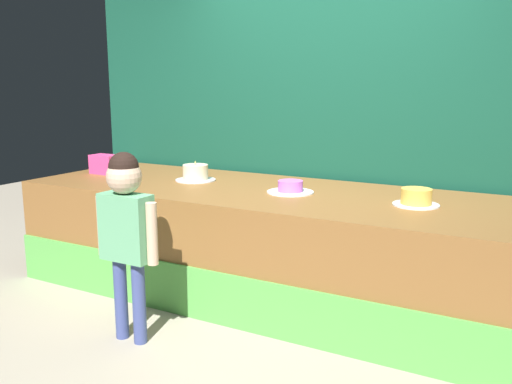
# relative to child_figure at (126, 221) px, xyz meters

# --- Properties ---
(ground_plane) EXTENTS (12.00, 12.00, 0.00)m
(ground_plane) POSITION_rel_child_figure_xyz_m (0.57, 0.46, -0.76)
(ground_plane) COLOR #ADA38E
(stage_platform) EXTENTS (4.18, 1.30, 0.80)m
(stage_platform) POSITION_rel_child_figure_xyz_m (0.57, 1.10, -0.36)
(stage_platform) COLOR brown
(stage_platform) RESTS_ON ground_plane
(curtain_backdrop) EXTENTS (4.74, 0.08, 2.69)m
(curtain_backdrop) POSITION_rel_child_figure_xyz_m (0.57, 1.84, 0.58)
(curtain_backdrop) COLOR #144C38
(curtain_backdrop) RESTS_ON ground_plane
(child_figure) EXTENTS (0.46, 0.21, 1.18)m
(child_figure) POSITION_rel_child_figure_xyz_m (0.00, 0.00, 0.00)
(child_figure) COLOR #3F4C8C
(child_figure) RESTS_ON ground_plane
(pink_box) EXTENTS (0.24, 0.15, 0.16)m
(pink_box) POSITION_rel_child_figure_xyz_m (-1.21, 1.08, 0.12)
(pink_box) COLOR #F9428E
(pink_box) RESTS_ON stage_platform
(cake_left) EXTENTS (0.32, 0.32, 0.16)m
(cake_left) POSITION_rel_child_figure_xyz_m (-0.32, 1.17, 0.10)
(cake_left) COLOR silver
(cake_left) RESTS_ON stage_platform
(cake_center) EXTENTS (0.34, 0.34, 0.09)m
(cake_center) POSITION_rel_child_figure_xyz_m (0.57, 1.09, 0.08)
(cake_center) COLOR white
(cake_center) RESTS_ON stage_platform
(cake_right) EXTENTS (0.30, 0.30, 0.11)m
(cake_right) POSITION_rel_child_figure_xyz_m (1.45, 1.10, 0.09)
(cake_right) COLOR white
(cake_right) RESTS_ON stage_platform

